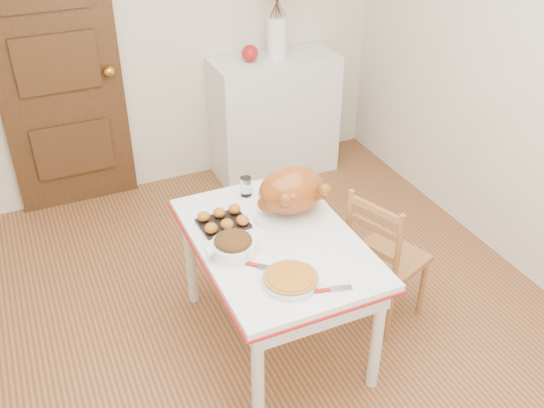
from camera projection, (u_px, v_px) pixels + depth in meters
name	position (u px, v px, depth m)	size (l,w,h in m)	color
floor	(268.00, 340.00, 3.49)	(3.50, 4.00, 0.00)	brown
wall_back	(153.00, 26.00, 4.35)	(3.50, 0.00, 2.50)	silver
door_back	(58.00, 71.00, 4.20)	(0.85, 0.06, 2.06)	#301F11
sideboard	(274.00, 117.00, 4.89)	(0.96, 0.43, 0.96)	silver
kitchen_table	(276.00, 291.00, 3.32)	(0.80, 1.17, 0.70)	white
chair_oak	(387.00, 255.00, 3.46)	(0.38, 0.38, 0.86)	brown
berry_vase	(277.00, 15.00, 4.46)	(0.33, 0.33, 0.63)	white
apple	(250.00, 53.00, 4.52)	(0.13, 0.13, 0.13)	#A21715
turkey_platter	(292.00, 193.00, 3.24)	(0.42, 0.34, 0.27)	brown
pumpkin_pie	(291.00, 278.00, 2.82)	(0.26, 0.26, 0.05)	#AF5F16
stuffing_dish	(233.00, 245.00, 2.99)	(0.28, 0.22, 0.11)	#382310
rolls_tray	(223.00, 219.00, 3.21)	(0.25, 0.20, 0.07)	#A16119
pie_server	(331.00, 289.00, 2.79)	(0.20, 0.06, 0.01)	silver
carving_knife	(265.00, 267.00, 2.92)	(0.26, 0.06, 0.01)	silver
drinking_glass	(246.00, 186.00, 3.45)	(0.07, 0.07, 0.11)	white
shaker_pair	(297.00, 182.00, 3.51)	(0.10, 0.04, 0.10)	white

